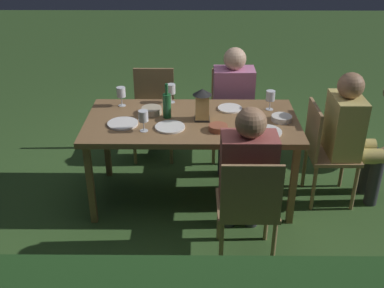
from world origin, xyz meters
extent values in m
plane|color=#385B28|center=(0.00, 0.00, 0.00)|extent=(16.00, 16.00, 0.00)
cube|color=olive|center=(0.00, 0.00, 0.73)|extent=(1.73, 0.87, 0.04)
cube|color=olive|center=(-0.79, -0.36, 0.35)|extent=(0.05, 0.05, 0.70)
cube|color=olive|center=(0.79, -0.36, 0.35)|extent=(0.05, 0.05, 0.70)
cube|color=olive|center=(-0.79, 0.36, 0.35)|extent=(0.05, 0.05, 0.70)
cube|color=olive|center=(0.79, 0.36, 0.35)|extent=(0.05, 0.05, 0.70)
cube|color=#9E7A51|center=(-0.39, 0.75, 0.43)|extent=(0.42, 0.40, 0.03)
cube|color=#9E7A51|center=(-0.39, 0.94, 0.66)|extent=(0.40, 0.03, 0.42)
cylinder|color=#9E7A51|center=(-0.21, 0.58, 0.21)|extent=(0.03, 0.03, 0.42)
cylinder|color=#9E7A51|center=(-0.57, 0.58, 0.21)|extent=(0.03, 0.03, 0.42)
cylinder|color=#9E7A51|center=(-0.21, 0.92, 0.21)|extent=(0.03, 0.03, 0.42)
cylinder|color=#9E7A51|center=(-0.57, 0.92, 0.21)|extent=(0.03, 0.03, 0.42)
cube|color=#9E4C47|center=(-0.39, 0.69, 0.70)|extent=(0.38, 0.24, 0.50)
sphere|color=#997051|center=(-0.39, 0.69, 1.04)|extent=(0.21, 0.21, 0.21)
cylinder|color=#9E4C47|center=(-0.30, 0.55, 0.46)|extent=(0.13, 0.36, 0.13)
cylinder|color=#9E4C47|center=(-0.48, 0.55, 0.46)|extent=(0.13, 0.36, 0.13)
cylinder|color=#333338|center=(-0.30, 0.39, 0.23)|extent=(0.11, 0.11, 0.45)
cylinder|color=#333338|center=(-0.48, 0.39, 0.23)|extent=(0.11, 0.11, 0.45)
cube|color=#9E7A51|center=(-1.18, 0.00, 0.43)|extent=(0.40, 0.42, 0.03)
cube|color=#9E7A51|center=(-1.00, 0.00, 0.66)|extent=(0.03, 0.40, 0.42)
cylinder|color=#9E7A51|center=(-1.35, -0.18, 0.21)|extent=(0.03, 0.03, 0.42)
cylinder|color=#9E7A51|center=(-1.35, 0.18, 0.21)|extent=(0.03, 0.03, 0.42)
cylinder|color=#9E7A51|center=(-1.01, -0.18, 0.21)|extent=(0.03, 0.03, 0.42)
cylinder|color=#9E7A51|center=(-1.01, 0.18, 0.21)|extent=(0.03, 0.03, 0.42)
cube|color=tan|center=(-1.24, 0.00, 0.70)|extent=(0.24, 0.38, 0.50)
sphere|color=#997051|center=(-1.24, 0.00, 1.04)|extent=(0.21, 0.21, 0.21)
cylinder|color=tan|center=(-1.38, -0.09, 0.46)|extent=(0.36, 0.13, 0.13)
cylinder|color=tan|center=(-1.38, 0.09, 0.46)|extent=(0.36, 0.13, 0.13)
cylinder|color=#333338|center=(-1.54, -0.09, 0.23)|extent=(0.11, 0.11, 0.45)
cylinder|color=#333338|center=(-1.54, 0.09, 0.23)|extent=(0.11, 0.11, 0.45)
cube|color=#9E7A51|center=(-0.39, -0.75, 0.43)|extent=(0.42, 0.40, 0.03)
cube|color=#9E7A51|center=(-0.39, -0.94, 0.66)|extent=(0.40, 0.02, 0.42)
cylinder|color=#9E7A51|center=(-0.57, -0.58, 0.21)|extent=(0.03, 0.03, 0.42)
cylinder|color=#9E7A51|center=(-0.21, -0.58, 0.21)|extent=(0.03, 0.03, 0.42)
cylinder|color=#9E7A51|center=(-0.57, -0.92, 0.21)|extent=(0.03, 0.03, 0.42)
cylinder|color=#9E7A51|center=(-0.21, -0.92, 0.21)|extent=(0.03, 0.03, 0.42)
cube|color=#C675A3|center=(-0.39, -0.69, 0.70)|extent=(0.38, 0.24, 0.50)
sphere|color=#D1A889|center=(-0.39, -0.69, 1.04)|extent=(0.21, 0.21, 0.21)
cylinder|color=#C675A3|center=(-0.48, -0.55, 0.46)|extent=(0.13, 0.36, 0.13)
cylinder|color=#C675A3|center=(-0.30, -0.55, 0.46)|extent=(0.13, 0.36, 0.13)
cylinder|color=#333338|center=(-0.48, -0.39, 0.23)|extent=(0.11, 0.11, 0.45)
cylinder|color=#333338|center=(-0.30, -0.39, 0.23)|extent=(0.11, 0.11, 0.45)
cube|color=#9E7A51|center=(0.39, -0.75, 0.43)|extent=(0.42, 0.40, 0.03)
cube|color=#9E7A51|center=(0.39, -0.94, 0.66)|extent=(0.40, 0.02, 0.42)
cylinder|color=#9E7A51|center=(0.21, -0.58, 0.21)|extent=(0.03, 0.03, 0.42)
cylinder|color=#9E7A51|center=(0.57, -0.58, 0.21)|extent=(0.03, 0.03, 0.42)
cylinder|color=#9E7A51|center=(0.21, -0.92, 0.21)|extent=(0.03, 0.03, 0.42)
cylinder|color=#9E7A51|center=(0.57, -0.92, 0.21)|extent=(0.03, 0.03, 0.42)
cube|color=black|center=(-0.08, 0.00, 0.76)|extent=(0.12, 0.12, 0.01)
cube|color=#F9D17A|center=(-0.08, 0.00, 0.86)|extent=(0.11, 0.11, 0.20)
cone|color=black|center=(-0.08, 0.00, 0.99)|extent=(0.15, 0.15, 0.05)
cylinder|color=#1E5B2D|center=(0.20, -0.04, 0.85)|extent=(0.07, 0.07, 0.20)
cylinder|color=#1E5B2D|center=(0.20, -0.04, 0.99)|extent=(0.03, 0.03, 0.09)
cylinder|color=silver|center=(0.37, 0.21, 0.75)|extent=(0.06, 0.06, 0.00)
cylinder|color=silver|center=(0.37, 0.21, 0.79)|extent=(0.01, 0.01, 0.08)
cylinder|color=silver|center=(0.37, 0.21, 0.88)|extent=(0.08, 0.08, 0.08)
cylinder|color=maroon|center=(0.37, 0.21, 0.85)|extent=(0.07, 0.07, 0.03)
cylinder|color=silver|center=(0.19, -0.36, 0.75)|extent=(0.06, 0.06, 0.00)
cylinder|color=silver|center=(0.19, -0.36, 0.79)|extent=(0.01, 0.01, 0.08)
cylinder|color=silver|center=(0.19, -0.36, 0.88)|extent=(0.08, 0.08, 0.08)
cylinder|color=maroon|center=(0.19, -0.36, 0.85)|extent=(0.07, 0.07, 0.03)
cylinder|color=silver|center=(0.61, -0.28, 0.75)|extent=(0.06, 0.06, 0.00)
cylinder|color=silver|center=(0.61, -0.28, 0.79)|extent=(0.01, 0.01, 0.08)
cylinder|color=silver|center=(0.61, -0.28, 0.88)|extent=(0.08, 0.08, 0.08)
cylinder|color=maroon|center=(0.61, -0.28, 0.85)|extent=(0.07, 0.07, 0.03)
cylinder|color=silver|center=(-0.66, -0.21, 0.75)|extent=(0.06, 0.06, 0.00)
cylinder|color=silver|center=(-0.66, -0.21, 0.79)|extent=(0.01, 0.01, 0.08)
cylinder|color=silver|center=(-0.66, -0.21, 0.88)|extent=(0.08, 0.08, 0.08)
cylinder|color=maroon|center=(-0.66, -0.21, 0.85)|extent=(0.07, 0.07, 0.03)
cylinder|color=white|center=(-0.32, -0.21, 0.76)|extent=(0.21, 0.21, 0.01)
cylinder|color=white|center=(0.55, 0.10, 0.76)|extent=(0.24, 0.24, 0.01)
cylinder|color=white|center=(-0.56, 0.24, 0.76)|extent=(0.25, 0.25, 0.01)
cylinder|color=white|center=(0.17, 0.16, 0.76)|extent=(0.24, 0.24, 0.01)
cylinder|color=#9E5138|center=(-0.20, 0.20, 0.77)|extent=(0.15, 0.15, 0.05)
cylinder|color=#424C1E|center=(-0.20, 0.20, 0.78)|extent=(0.13, 0.13, 0.01)
cylinder|color=#BCAD8E|center=(0.34, -0.12, 0.78)|extent=(0.17, 0.17, 0.05)
cylinder|color=tan|center=(0.34, -0.12, 0.79)|extent=(0.14, 0.14, 0.02)
cylinder|color=silver|center=(-0.72, 0.02, 0.77)|extent=(0.16, 0.16, 0.04)
cylinder|color=#477533|center=(-0.72, 0.02, 0.78)|extent=(0.14, 0.14, 0.01)
camera|label=1|loc=(-0.03, 3.42, 2.31)|focal=43.24mm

